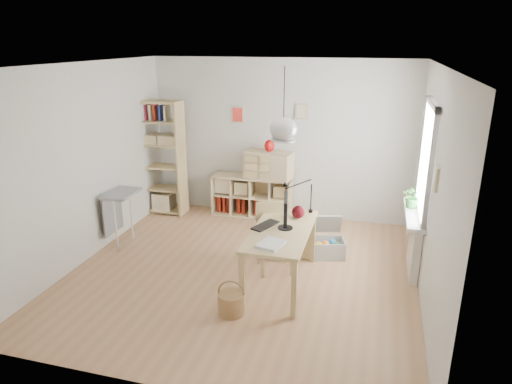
% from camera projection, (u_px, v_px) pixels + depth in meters
% --- Properties ---
extents(ground, '(4.50, 4.50, 0.00)m').
position_uv_depth(ground, '(243.00, 272.00, 6.14)').
color(ground, '#A67C53').
rests_on(ground, ground).
extents(room_shell, '(4.50, 4.50, 4.50)m').
position_uv_depth(room_shell, '(283.00, 129.00, 5.23)').
color(room_shell, white).
rests_on(room_shell, ground).
extents(window_unit, '(0.07, 1.16, 1.46)m').
position_uv_depth(window_unit, '(428.00, 161.00, 5.64)').
color(window_unit, white).
rests_on(window_unit, ground).
extents(radiator, '(0.10, 0.80, 0.80)m').
position_uv_depth(radiator, '(414.00, 245.00, 6.02)').
color(radiator, white).
rests_on(radiator, ground).
extents(windowsill, '(0.22, 1.20, 0.06)m').
position_uv_depth(windowsill, '(414.00, 214.00, 5.89)').
color(windowsill, silver).
rests_on(windowsill, radiator).
extents(desk, '(0.70, 1.50, 0.75)m').
position_uv_depth(desk, '(281.00, 236.00, 5.66)').
color(desk, tan).
rests_on(desk, ground).
extents(cube_shelf, '(1.40, 0.38, 0.72)m').
position_uv_depth(cube_shelf, '(251.00, 199.00, 8.07)').
color(cube_shelf, '#D1BD8A').
rests_on(cube_shelf, ground).
extents(tall_bookshelf, '(0.80, 0.38, 2.00)m').
position_uv_depth(tall_bookshelf, '(161.00, 153.00, 7.95)').
color(tall_bookshelf, tan).
rests_on(tall_bookshelf, ground).
extents(side_table, '(0.40, 0.55, 0.85)m').
position_uv_depth(side_table, '(118.00, 203.00, 6.76)').
color(side_table, gray).
rests_on(side_table, ground).
extents(chair, '(0.59, 0.59, 0.91)m').
position_uv_depth(chair, '(274.00, 232.00, 6.10)').
color(chair, gray).
rests_on(chair, ground).
extents(wicker_basket, '(0.31, 0.30, 0.42)m').
position_uv_depth(wicker_basket, '(231.00, 303.00, 5.18)').
color(wicker_basket, '#976644').
rests_on(wicker_basket, ground).
extents(storage_chest, '(0.62, 0.67, 0.53)m').
position_uv_depth(storage_chest, '(326.00, 244.00, 6.59)').
color(storage_chest, '#B4B4B0').
rests_on(storage_chest, ground).
extents(monitor, '(0.19, 0.47, 0.41)m').
position_uv_depth(monitor, '(286.00, 211.00, 5.58)').
color(monitor, black).
rests_on(monitor, desk).
extents(keyboard, '(0.30, 0.44, 0.02)m').
position_uv_depth(keyboard, '(265.00, 225.00, 5.72)').
color(keyboard, black).
rests_on(keyboard, desk).
extents(task_lamp, '(0.40, 0.15, 0.43)m').
position_uv_depth(task_lamp, '(296.00, 192.00, 6.09)').
color(task_lamp, black).
rests_on(task_lamp, desk).
extents(yarn_ball, '(0.17, 0.17, 0.17)m').
position_uv_depth(yarn_ball, '(298.00, 212.00, 5.95)').
color(yarn_ball, '#530B10').
rests_on(yarn_ball, desk).
extents(paper_tray, '(0.32, 0.37, 0.03)m').
position_uv_depth(paper_tray, '(271.00, 244.00, 5.19)').
color(paper_tray, silver).
rests_on(paper_tray, desk).
extents(drawer_chest, '(0.85, 0.48, 0.46)m').
position_uv_depth(drawer_chest, '(268.00, 165.00, 7.74)').
color(drawer_chest, '#D1BD8A').
rests_on(drawer_chest, cube_shelf).
extents(red_vase, '(0.17, 0.17, 0.21)m').
position_uv_depth(red_vase, '(269.00, 146.00, 7.63)').
color(red_vase, maroon).
rests_on(red_vase, drawer_chest).
extents(potted_plant, '(0.30, 0.27, 0.31)m').
position_uv_depth(potted_plant, '(413.00, 196.00, 5.99)').
color(potted_plant, '#266325').
rests_on(potted_plant, windowsill).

